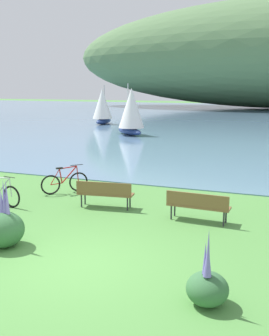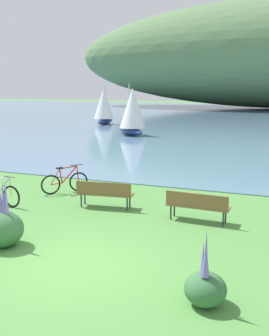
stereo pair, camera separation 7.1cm
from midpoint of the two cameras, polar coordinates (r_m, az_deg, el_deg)
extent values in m
plane|color=#518E42|center=(9.08, -8.38, -13.45)|extent=(200.00, 200.00, 0.00)
cube|color=#5B7F9E|center=(54.68, 17.01, 7.03)|extent=(180.00, 80.00, 0.04)
cube|color=brown|center=(12.86, -4.02, -3.68)|extent=(1.85, 0.72, 0.05)
cube|color=brown|center=(12.61, -4.32, -2.94)|extent=(1.79, 0.29, 0.40)
cylinder|color=#2D2D33|center=(13.31, -6.94, -4.21)|extent=(0.05, 0.05, 0.45)
cylinder|color=#2D2D33|center=(12.88, -0.52, -4.67)|extent=(0.05, 0.05, 0.45)
cylinder|color=#2D2D33|center=(13.01, -7.45, -4.60)|extent=(0.05, 0.05, 0.45)
cylinder|color=#2D2D33|center=(12.56, -0.89, -5.09)|extent=(0.05, 0.05, 0.45)
cube|color=brown|center=(11.67, 9.24, -5.39)|extent=(1.82, 0.55, 0.05)
cube|color=brown|center=(11.42, 9.01, -4.60)|extent=(1.80, 0.11, 0.40)
cylinder|color=#2D2D33|center=(12.09, 5.88, -5.82)|extent=(0.05, 0.05, 0.45)
cylinder|color=#2D2D33|center=(11.75, 13.05, -6.59)|extent=(0.05, 0.05, 0.45)
cylinder|color=#2D2D33|center=(11.79, 5.37, -6.27)|extent=(0.05, 0.05, 0.45)
cylinder|color=#2D2D33|center=(11.43, 12.73, -7.08)|extent=(0.05, 0.05, 0.45)
torus|color=black|center=(13.43, -16.99, -3.91)|extent=(0.72, 0.16, 0.72)
cylinder|color=silver|center=(13.59, -18.05, -2.44)|extent=(0.61, 0.13, 0.61)
cylinder|color=silver|center=(13.56, -18.24, -1.33)|extent=(0.66, 0.13, 0.09)
cylinder|color=silver|center=(13.37, -17.14, -2.66)|extent=(0.09, 0.05, 0.60)
cylinder|color=black|center=(13.31, -17.30, -1.22)|extent=(0.48, 0.09, 0.02)
torus|color=black|center=(14.96, -7.85, -1.95)|extent=(0.53, 0.57, 0.72)
torus|color=black|center=(14.67, -11.74, -2.35)|extent=(0.53, 0.57, 0.72)
cylinder|color=red|center=(14.79, -9.12, -0.91)|extent=(0.44, 0.48, 0.61)
cylinder|color=red|center=(14.73, -9.30, 0.08)|extent=(0.47, 0.52, 0.09)
cylinder|color=red|center=(14.71, -10.33, -1.12)|extent=(0.12, 0.12, 0.54)
cylinder|color=red|center=(14.72, -10.94, -2.23)|extent=(0.31, 0.34, 0.05)
cylinder|color=red|center=(14.65, -11.13, -1.24)|extent=(0.27, 0.29, 0.56)
cylinder|color=red|center=(14.89, -7.98, -0.83)|extent=(0.08, 0.09, 0.60)
cube|color=black|center=(14.64, -10.53, -0.01)|extent=(0.23, 0.25, 0.05)
cylinder|color=black|center=(14.81, -8.10, 0.44)|extent=(0.34, 0.37, 0.02)
ellipsoid|color=#386B3D|center=(7.49, 10.34, -16.63)|extent=(0.76, 0.76, 0.60)
cylinder|color=#386B3D|center=(7.27, 10.29, -15.40)|extent=(0.02, 0.02, 0.12)
cone|color=#7A6BC6|center=(7.12, 10.40, -12.73)|extent=(0.15, 0.15, 0.62)
cylinder|color=#386B3D|center=(7.36, 9.95, -15.07)|extent=(0.02, 0.02, 0.12)
cone|color=#7A6BC6|center=(7.21, 10.05, -12.54)|extent=(0.09, 0.09, 0.59)
cylinder|color=#386B3D|center=(7.26, 10.31, -15.46)|extent=(0.02, 0.02, 0.12)
cone|color=#7A6BC6|center=(7.05, 10.46, -11.87)|extent=(0.10, 0.10, 0.87)
ellipsoid|color=#386B3D|center=(10.27, -18.09, -8.31)|extent=(1.00, 1.00, 0.87)
cylinder|color=#386B3D|center=(10.27, -18.33, -6.43)|extent=(0.02, 0.02, 0.12)
cone|color=#8470D1|center=(10.19, -18.44, -4.84)|extent=(0.13, 0.13, 0.47)
cylinder|color=#386B3D|center=(10.20, -18.25, -6.56)|extent=(0.02, 0.02, 0.12)
cone|color=#8470D1|center=(10.09, -18.38, -4.59)|extent=(0.13, 0.13, 0.61)
cylinder|color=#386B3D|center=(10.15, -17.87, -6.63)|extent=(0.02, 0.02, 0.12)
cone|color=#8470D1|center=(10.01, -18.05, -3.94)|extent=(0.11, 0.11, 0.87)
cylinder|color=#386B3D|center=(10.35, -17.67, -6.25)|extent=(0.02, 0.02, 0.12)
cone|color=#8470D1|center=(10.26, -17.78, -4.63)|extent=(0.15, 0.15, 0.49)
cylinder|color=#386B3D|center=(10.10, -17.52, -6.68)|extent=(0.02, 0.02, 0.12)
cone|color=#8470D1|center=(9.97, -17.69, -4.01)|extent=(0.12, 0.12, 0.86)
ellipsoid|color=navy|center=(41.73, -4.17, 6.69)|extent=(1.17, 3.42, 0.59)
cylinder|color=#B2B2B2|center=(41.85, -4.08, 9.42)|extent=(0.08, 0.08, 3.36)
cone|color=white|center=(41.32, -4.37, 9.16)|extent=(2.12, 2.12, 3.03)
ellipsoid|color=navy|center=(32.03, -0.48, 5.28)|extent=(3.23, 2.99, 0.60)
cylinder|color=#B2B2B2|center=(32.11, -0.71, 8.92)|extent=(0.09, 0.09, 3.44)
cone|color=white|center=(31.60, -0.21, 8.56)|extent=(2.88, 2.88, 3.10)
camera|label=1|loc=(0.04, -89.86, 0.03)|focal=42.71mm
camera|label=2|loc=(0.04, 90.14, -0.03)|focal=42.71mm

